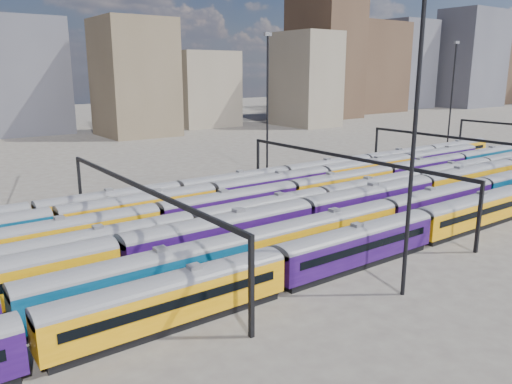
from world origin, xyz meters
TOP-DOWN VIEW (x-y plane):
  - ground at (0.00, 0.00)m, footprint 500.00×500.00m
  - rake_0 at (-3.41, -15.00)m, footprint 143.55×3.00m
  - rake_1 at (7.12, -10.00)m, footprint 125.13×3.05m
  - rake_2 at (9.74, -5.00)m, footprint 113.19×3.31m
  - rake_3 at (5.86, 0.00)m, footprint 118.79×2.90m
  - rake_4 at (-5.48, 5.00)m, footprint 142.79×2.98m
  - rake_5 at (-15.66, 10.00)m, footprint 145.97×3.05m
  - rake_6 at (2.06, 15.00)m, footprint 136.70×2.86m
  - gantry_1 at (-20.00, 0.00)m, footprint 0.35×40.35m
  - gantry_2 at (10.00, 0.00)m, footprint 0.35×40.35m
  - gantry_3 at (40.00, 0.00)m, footprint 0.35×40.35m
  - mast_2 at (-5.00, -22.00)m, footprint 1.40×0.50m
  - mast_3 at (15.00, 24.00)m, footprint 1.40×0.50m
  - mast_5 at (65.00, 20.00)m, footprint 1.40×0.50m
  - skyline at (104.75, 105.73)m, footprint 399.22×60.48m

SIDE VIEW (x-z plane):
  - ground at x=0.00m, z-range 0.00..0.00m
  - rake_6 at x=2.06m, z-range 0.12..4.92m
  - rake_3 at x=5.86m, z-range 0.12..5.00m
  - rake_4 at x=-5.48m, z-range 0.13..5.15m
  - rake_0 at x=-3.41m, z-range 0.13..5.17m
  - rake_5 at x=-15.66m, z-range 0.13..5.26m
  - rake_1 at x=7.12m, z-range 0.13..5.27m
  - rake_2 at x=9.74m, z-range 0.14..5.74m
  - gantry_1 at x=-20.00m, z-range 2.78..10.80m
  - gantry_2 at x=10.00m, z-range 2.78..10.80m
  - gantry_3 at x=40.00m, z-range 2.78..10.80m
  - mast_2 at x=-5.00m, z-range 1.17..26.77m
  - mast_3 at x=15.00m, z-range 1.17..26.77m
  - mast_5 at x=65.00m, z-range 1.17..26.77m
  - skyline at x=104.75m, z-range -4.18..45.85m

